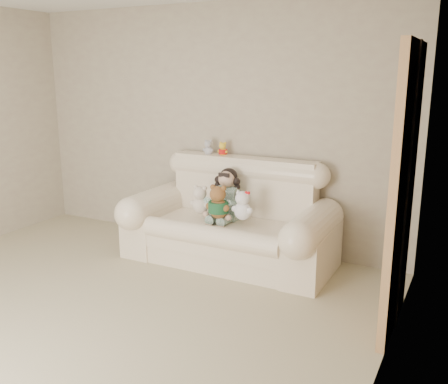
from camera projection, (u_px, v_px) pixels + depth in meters
floor at (41, 339)px, 3.59m from camera, size 5.00×5.00×0.00m
wall_back at (208, 127)px, 5.44m from camera, size 4.50×0.00×4.50m
wall_right at (368, 204)px, 2.28m from camera, size 0.00×5.00×5.00m
sofa at (229, 213)px, 4.96m from camera, size 2.10×0.95×1.03m
door_panel at (402, 192)px, 3.55m from camera, size 0.06×0.90×2.10m
seated_child at (227, 194)px, 5.02m from camera, size 0.36×0.42×0.53m
brown_teddy at (218, 199)px, 4.79m from camera, size 0.27×0.22×0.39m
white_cat at (243, 202)px, 4.74m from camera, size 0.23×0.18×0.35m
cream_teddy at (200, 197)px, 4.96m from camera, size 0.25×0.22×0.34m
yellow_mini_bear at (223, 148)px, 5.26m from camera, size 0.14×0.12×0.18m
grey_mini_plush at (208, 146)px, 5.32m from camera, size 0.15×0.13×0.20m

